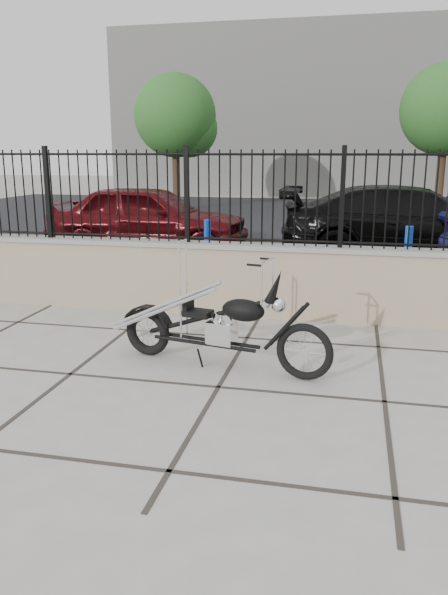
% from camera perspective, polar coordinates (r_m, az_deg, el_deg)
% --- Properties ---
extents(ground_plane, '(90.00, 90.00, 0.00)m').
position_cam_1_polar(ground_plane, '(5.46, -0.57, -8.82)').
color(ground_plane, '#99968E').
rests_on(ground_plane, ground).
extents(parking_lot, '(30.00, 30.00, 0.00)m').
position_cam_1_polar(parking_lot, '(17.57, 8.77, 7.03)').
color(parking_lot, black).
rests_on(parking_lot, ground).
extents(retaining_wall, '(14.00, 0.36, 0.96)m').
position_cam_1_polar(retaining_wall, '(7.67, 3.66, 1.68)').
color(retaining_wall, gray).
rests_on(retaining_wall, ground_plane).
extents(iron_fence, '(14.00, 0.08, 1.20)m').
position_cam_1_polar(iron_fence, '(7.51, 3.79, 9.75)').
color(iron_fence, black).
rests_on(iron_fence, retaining_wall).
extents(background_building, '(22.00, 6.00, 8.00)m').
position_cam_1_polar(background_building, '(31.47, 10.92, 17.33)').
color(background_building, beige).
rests_on(background_building, ground_plane).
extents(chopper_motorcycle, '(2.20, 0.81, 1.30)m').
position_cam_1_polar(chopper_motorcycle, '(5.78, -0.65, -0.71)').
color(chopper_motorcycle, black).
rests_on(chopper_motorcycle, ground_plane).
extents(car_red, '(4.34, 1.78, 1.47)m').
position_cam_1_polar(car_red, '(12.74, -7.41, 7.75)').
color(car_red, '#490A0E').
rests_on(car_red, parking_lot).
extents(car_black, '(5.18, 2.21, 1.49)m').
position_cam_1_polar(car_black, '(12.03, 18.05, 6.85)').
color(car_black, black).
rests_on(car_black, parking_lot).
extents(bollard_a, '(0.15, 0.15, 0.99)m').
position_cam_1_polar(bollard_a, '(10.10, -1.63, 4.83)').
color(bollard_a, '#0C35BF').
rests_on(bollard_a, ground_plane).
extents(bollard_b, '(0.15, 0.15, 1.02)m').
position_cam_1_polar(bollard_b, '(9.48, 17.57, 3.64)').
color(bollard_b, blue).
rests_on(bollard_b, ground_plane).
extents(tree_left, '(2.99, 2.99, 5.05)m').
position_cam_1_polar(tree_left, '(22.23, -4.84, 17.75)').
color(tree_left, '#382619').
rests_on(tree_left, ground_plane).
extents(tree_right, '(3.10, 3.10, 5.24)m').
position_cam_1_polar(tree_right, '(22.16, 21.04, 17.25)').
color(tree_right, '#382619').
rests_on(tree_right, ground_plane).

